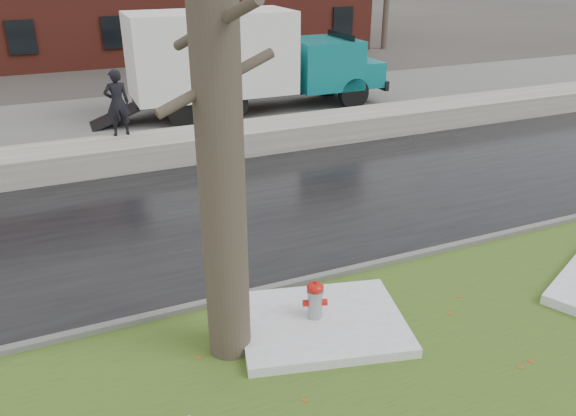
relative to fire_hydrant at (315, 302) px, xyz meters
name	(u,v)px	position (x,y,z in m)	size (l,w,h in m)	color
ground	(335,313)	(0.48, 0.20, -0.48)	(120.00, 120.00, 0.00)	#47423D
verge	(373,357)	(0.48, -1.05, -0.46)	(60.00, 4.50, 0.04)	#36521B
road	(246,210)	(0.48, 4.70, -0.47)	(60.00, 7.00, 0.03)	black
parking_lot	(168,120)	(0.48, 13.20, -0.47)	(60.00, 9.00, 0.03)	slate
curb	(310,280)	(0.48, 1.20, -0.41)	(60.00, 0.15, 0.14)	slate
snowbank	(199,144)	(0.48, 8.90, -0.11)	(60.00, 1.60, 0.75)	#B9B2A9
fire_hydrant	(315,302)	(0.00, 0.00, 0.00)	(0.41, 0.38, 0.83)	#96989D
tree	(217,89)	(-1.44, -0.02, 3.53)	(1.64, 1.93, 7.89)	brown
box_truck	(243,60)	(3.41, 13.20, 1.48)	(11.09, 2.74, 3.70)	black
worker	(117,103)	(-1.62, 9.50, 1.21)	(0.69, 0.45, 1.88)	black
snow_patch_near	(322,323)	(0.08, -0.11, -0.36)	(2.60, 2.00, 0.16)	white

